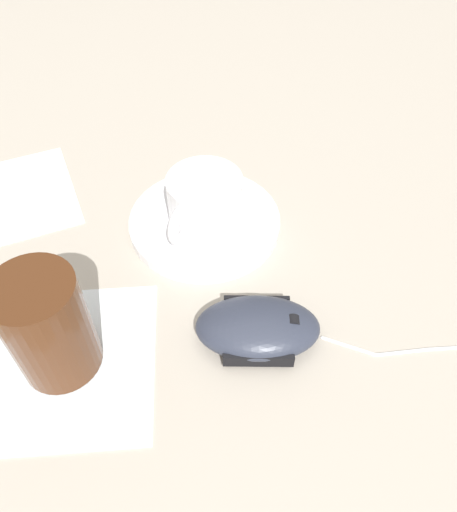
{
  "coord_description": "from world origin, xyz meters",
  "views": [
    {
      "loc": [
        -0.04,
        -0.32,
        0.38
      ],
      "look_at": [
        0.09,
        -0.05,
        0.03
      ],
      "focal_mm": 35.0,
      "sensor_mm": 36.0,
      "label": 1
    }
  ],
  "objects_px": {
    "saucer": "(205,222)",
    "computer_mouse": "(258,327)",
    "coffee_cup": "(204,203)",
    "drinking_glass": "(48,327)"
  },
  "relations": [
    {
      "from": "saucer",
      "to": "computer_mouse",
      "type": "height_order",
      "value": "computer_mouse"
    },
    {
      "from": "saucer",
      "to": "coffee_cup",
      "type": "distance_m",
      "value": 0.03
    },
    {
      "from": "drinking_glass",
      "to": "computer_mouse",
      "type": "bearing_deg",
      "value": -16.93
    },
    {
      "from": "saucer",
      "to": "coffee_cup",
      "type": "xyz_separation_m",
      "value": [
        -0.0,
        -0.01,
        0.03
      ]
    },
    {
      "from": "coffee_cup",
      "to": "saucer",
      "type": "bearing_deg",
      "value": 70.7
    },
    {
      "from": "saucer",
      "to": "computer_mouse",
      "type": "relative_size",
      "value": 1.27
    },
    {
      "from": "saucer",
      "to": "drinking_glass",
      "type": "relative_size",
      "value": 1.59
    },
    {
      "from": "saucer",
      "to": "coffee_cup",
      "type": "bearing_deg",
      "value": -109.3
    },
    {
      "from": "saucer",
      "to": "computer_mouse",
      "type": "xyz_separation_m",
      "value": [
        -0.01,
        -0.15,
        0.01
      ]
    },
    {
      "from": "computer_mouse",
      "to": "coffee_cup",
      "type": "bearing_deg",
      "value": 85.87
    }
  ]
}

